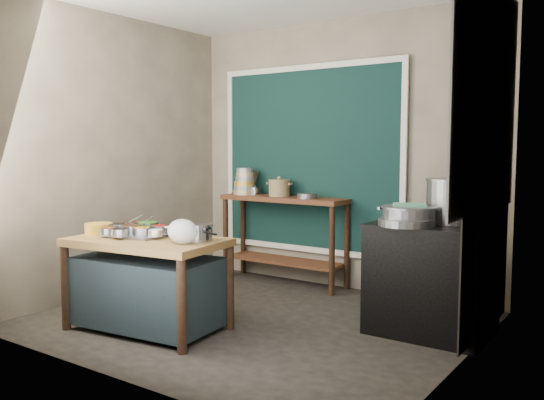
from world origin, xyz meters
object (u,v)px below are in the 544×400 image
Objects in this scene: prep_table at (148,284)px; stove_block at (431,281)px; yellow_basin at (99,229)px; utensil_cup at (255,191)px; back_counter at (284,240)px; stock_pot at (453,201)px; steamer at (409,215)px; saucepan at (198,232)px; ceramic_crock at (279,189)px; condiment_tray at (138,234)px.

prep_table is 2.28m from stove_block.
utensil_cup reaches higher than yellow_basin.
stock_pot is at bearing -16.16° from back_counter.
stove_block is 2.03× the size of steamer.
stove_block is at bearing 51.07° from saucepan.
back_counter is at bearing 163.84° from stock_pot.
steamer reaches higher than yellow_basin.
prep_table is 2.06m from ceramic_crock.
condiment_tray is 2.18× the size of yellow_basin.
stock_pot is (2.07, -0.58, 0.03)m from ceramic_crock.
stock_pot is at bearing 52.54° from saucepan.
stove_block is 3.86× the size of yellow_basin.
back_counter is 2.85× the size of condiment_tray.
back_counter is 1.94m from condiment_tray.
stock_pot reaches higher than utensil_cup.
saucepan is 0.54× the size of stock_pot.
ceramic_crock reaches higher than prep_table.
utensil_cup is at bearing 128.87° from saucepan.
stove_block is 1.89m from saucepan.
utensil_cup reaches higher than stove_block.
ceramic_crock is 2.15m from stock_pot.
prep_table is 2.76× the size of stock_pot.
ceramic_crock is (0.35, -0.03, 0.04)m from utensil_cup.
prep_table is 1.39× the size of stove_block.
ceramic_crock reaches higher than saucepan.
yellow_basin is 0.51× the size of stock_pot.
utensil_cup is at bearing 157.81° from steamer.
stock_pot is (2.03, 1.38, 0.68)m from prep_table.
ceramic_crock is at bearing 164.45° from stock_pot.
ceramic_crock reaches higher than condiment_tray.
back_counter is at bearing 153.78° from steamer.
stove_block is at bearing 26.11° from prep_table.
yellow_basin reaches higher than condiment_tray.
steamer is (1.93, 1.04, 0.19)m from condiment_tray.
condiment_tray is at bearing 17.64° from yellow_basin.
ceramic_crock reaches higher than back_counter.
stove_block is 0.66m from stock_pot.
utensil_cup is at bearing 94.55° from prep_table.
prep_table is at bearing -88.84° from ceramic_crock.
condiment_tray is at bearing -151.72° from steamer.
prep_table is 2.16m from steamer.
steamer is at bearing -135.75° from stove_block.
stove_block is 2.41m from condiment_tray.
prep_table is 0.42m from condiment_tray.
saucepan is at bearing -75.73° from ceramic_crock.
stove_block is 3.66× the size of saucepan.
yellow_basin reaches higher than prep_table.
prep_table is 5.36× the size of yellow_basin.
back_counter is (0.02, 1.96, 0.10)m from prep_table.
steamer is (-0.25, -0.28, -0.11)m from stock_pot.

